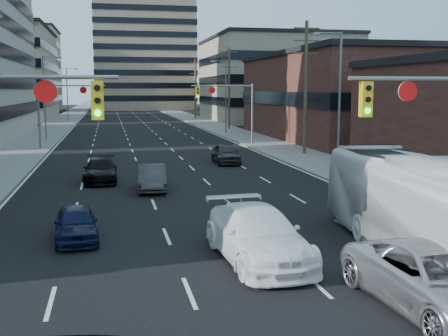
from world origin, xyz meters
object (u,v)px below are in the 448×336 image
white_van (258,235)px  silver_suv (438,280)px  sedan_blue (76,223)px  transit_bus (424,209)px

white_van → silver_suv: (3.28, -4.89, -0.04)m
silver_suv → white_van: bearing=120.2°
silver_suv → sedan_blue: 12.52m
transit_bus → silver_suv: bearing=-110.5°
white_van → sedan_blue: bearing=144.0°
white_van → sedan_blue: size_ratio=1.58×
silver_suv → sedan_blue: size_ratio=1.56×
sedan_blue → transit_bus: bearing=-27.0°
silver_suv → transit_bus: transit_bus is taller
white_van → sedan_blue: white_van is taller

